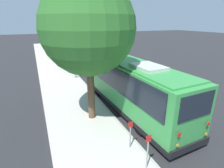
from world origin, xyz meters
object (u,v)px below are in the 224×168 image
Objects in this scene: parked_sedan_silver at (57,44)px; parked_sedan_blue at (53,41)px; parked_sedan_tan at (63,49)px; street_tree at (87,22)px; sign_post_near at (148,152)px; sign_post_far at (130,134)px; fire_hydrant at (75,74)px; shuttle_bus at (130,83)px; parked_sedan_black at (82,66)px; parked_sedan_white at (70,55)px.

parked_sedan_blue is (6.85, 0.08, -0.02)m from parked_sedan_silver.
parked_sedan_silver is at bearing 3.83° from parked_sedan_tan.
street_tree reaches higher than parked_sedan_silver.
sign_post_near is 1.34m from sign_post_far.
street_tree reaches higher than fire_hydrant.
parked_sedan_black is at bearing 0.61° from shuttle_bus.
parked_sedan_silver is 3.46× the size of sign_post_far.
sign_post_far is (-3.75, 2.05, -0.97)m from shuttle_bus.
sign_post_near reaches higher than parked_sedan_tan.
parked_sedan_black is at bearing -26.38° from fire_hydrant.
parked_sedan_silver reaches higher than fire_hydrant.
fire_hydrant is at bearing 176.23° from parked_sedan_tan.
shuttle_bus reaches higher than sign_post_near.
parked_sedan_silver is 3.04× the size of sign_post_near.
parked_sedan_tan is 14.05m from parked_sedan_blue.
parked_sedan_blue is at bearing -3.11° from street_tree.
street_tree reaches higher than parked_sedan_tan.
parked_sedan_black is 12.30m from street_tree.
sign_post_near is (-4.78, -0.78, -4.70)m from street_tree.
shuttle_bus is 1.26× the size of street_tree.
fire_hydrant is at bearing 171.37° from parked_sedan_white.
parked_sedan_tan is (7.46, -0.18, -0.04)m from parked_sedan_white.
parked_sedan_blue is 3.15× the size of sign_post_far.
fire_hydrant is at bearing -5.94° from street_tree.
parked_sedan_blue is (21.50, 0.17, -0.03)m from parked_sedan_white.
parked_sedan_silver is 5.81× the size of fire_hydrant.
sign_post_far is at bearing 178.23° from parked_sedan_tan.
shuttle_bus reaches higher than parked_sedan_blue.
parked_sedan_tan is 3.04× the size of sign_post_near.
street_tree is (-0.30, 2.83, 3.82)m from shuttle_bus.
parked_sedan_white is at bearing -0.73° from shuttle_bus.
shuttle_bus is 25.53m from parked_sedan_tan.
shuttle_bus is 2.32× the size of parked_sedan_white.
parked_sedan_white is 0.54× the size of street_tree.
sign_post_far is at bearing 0.00° from sign_post_near.
parked_sedan_blue is 2.77× the size of sign_post_near.
parked_sedan_white is at bearing -3.87° from sign_post_near.
parked_sedan_blue is at bearing 1.99° from parked_sedan_black.
parked_sedan_silver is (14.65, 0.10, -0.01)m from parked_sedan_white.
fire_hydrant is (12.85, -0.06, -0.40)m from sign_post_near.
parked_sedan_blue is at bearing -1.84° from sign_post_far.
parked_sedan_blue is at bearing 3.07° from parked_sedan_tan.
parked_sedan_black is 3.26m from fire_hydrant.
parked_sedan_black is 14.82m from parked_sedan_tan.
street_tree is at bearing 9.21° from sign_post_near.
street_tree reaches higher than parked_sedan_white.
sign_post_near is (-15.77, 1.51, 0.34)m from parked_sedan_black.
parked_sedan_silver is 36.47m from sign_post_far.
parked_sedan_white is (18.04, 0.49, -1.21)m from shuttle_bus.
fire_hydrant is at bearing 12.09° from shuttle_bus.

